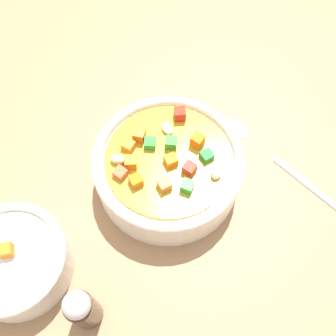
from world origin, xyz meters
The scene contains 5 objects.
ground_plane centered at (0.00, 0.00, -1.00)cm, with size 140.00×140.00×2.00cm, color #9E754F.
soup_bowl_main centered at (-0.01, -0.01, 3.12)cm, with size 17.44×17.44×6.84cm.
spoon centered at (4.18, 13.31, 0.46)cm, with size 19.87×7.00×0.98cm.
side_bowl_small centered at (1.60, -19.71, 2.63)cm, with size 11.97×11.97×5.67cm.
pepper_shaker centered at (9.90, -15.12, 4.05)cm, with size 2.96×2.96×8.16cm.
Camera 1 is at (18.52, -10.37, 44.32)cm, focal length 41.99 mm.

